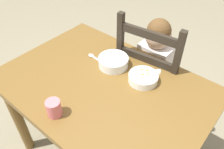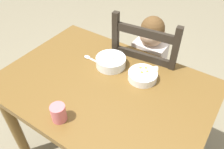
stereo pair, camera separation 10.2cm
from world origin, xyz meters
name	(u,v)px [view 1 (the left image)]	position (x,y,z in m)	size (l,w,h in m)	color
dining_table	(104,98)	(0.00, 0.00, 0.64)	(1.18, 0.82, 0.76)	brown
dining_chair	(150,81)	(0.06, 0.46, 0.49)	(0.47, 0.47, 1.04)	black
child_figure	(152,64)	(0.05, 0.45, 0.65)	(0.32, 0.31, 0.98)	white
bowl_of_peas	(113,61)	(-0.06, 0.16, 0.79)	(0.18, 0.18, 0.06)	white
bowl_of_carrots	(143,78)	(0.16, 0.16, 0.78)	(0.17, 0.17, 0.05)	white
spoon	(93,57)	(-0.21, 0.14, 0.76)	(0.14, 0.03, 0.01)	silver
drinking_cup	(54,108)	(-0.04, -0.31, 0.80)	(0.07, 0.07, 0.09)	#D56B71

